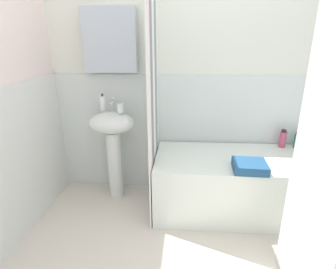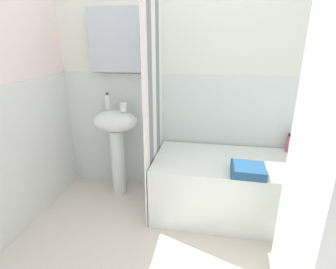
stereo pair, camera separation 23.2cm
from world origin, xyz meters
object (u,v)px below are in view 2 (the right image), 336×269
at_px(shampoo_bottle, 319,144).
at_px(bathtub, 242,188).
at_px(toothbrush_cup, 124,107).
at_px(body_wash_bottle, 290,143).
at_px(soap_dispenser, 108,102).
at_px(towel_folded, 248,170).
at_px(sink, 116,134).
at_px(lotion_bottle, 305,146).

bearing_deg(shampoo_bottle, bathtub, -157.53).
height_order(toothbrush_cup, body_wash_bottle, toothbrush_cup).
xyz_separation_m(soap_dispenser, towel_folded, (1.30, -0.47, -0.39)).
height_order(soap_dispenser, bathtub, soap_dispenser).
xyz_separation_m(toothbrush_cup, shampoo_bottle, (1.79, 0.13, -0.29)).
relative_size(soap_dispenser, toothbrush_cup, 1.96).
xyz_separation_m(soap_dispenser, bathtub, (1.30, -0.23, -0.68)).
distance_m(sink, lotion_bottle, 1.77).
bearing_deg(shampoo_bottle, lotion_bottle, -173.11).
relative_size(toothbrush_cup, towel_folded, 0.32).
xyz_separation_m(toothbrush_cup, towel_folded, (1.12, -0.40, -0.36)).
relative_size(shampoo_bottle, lotion_bottle, 1.32).
bearing_deg(toothbrush_cup, lotion_bottle, 3.82).
relative_size(bathtub, shampoo_bottle, 7.57).
bearing_deg(soap_dispenser, sink, -36.59).
height_order(bathtub, towel_folded, towel_folded).
bearing_deg(toothbrush_cup, soap_dispenser, 157.78).
bearing_deg(bathtub, body_wash_bottle, 33.26).
relative_size(soap_dispenser, bathtub, 0.10).
bearing_deg(soap_dispenser, lotion_bottle, 1.13).
distance_m(bathtub, body_wash_bottle, 0.61).
height_order(sink, lotion_bottle, sink).
bearing_deg(towel_folded, lotion_bottle, 42.37).
xyz_separation_m(sink, shampoo_bottle, (1.88, 0.12, -0.02)).
xyz_separation_m(bathtub, towel_folded, (0.00, -0.24, 0.30)).
relative_size(soap_dispenser, body_wash_bottle, 0.92).
relative_size(sink, shampoo_bottle, 4.28).
xyz_separation_m(body_wash_bottle, towel_folded, (-0.42, -0.52, -0.05)).
xyz_separation_m(soap_dispenser, toothbrush_cup, (0.18, -0.08, -0.03)).
bearing_deg(sink, shampoo_bottle, 3.62).
bearing_deg(towel_folded, toothbrush_cup, 160.50).
bearing_deg(toothbrush_cup, towel_folded, -19.50).
bearing_deg(toothbrush_cup, shampoo_bottle, 4.02).
xyz_separation_m(lotion_bottle, towel_folded, (-0.56, -0.51, -0.04)).
distance_m(sink, bathtub, 1.28).
height_order(soap_dispenser, lotion_bottle, soap_dispenser).
relative_size(sink, lotion_bottle, 5.64).
height_order(body_wash_bottle, towel_folded, body_wash_bottle).
distance_m(shampoo_bottle, lotion_bottle, 0.12).
height_order(lotion_bottle, towel_folded, lotion_bottle).
bearing_deg(toothbrush_cup, sink, 175.72).
xyz_separation_m(sink, bathtub, (1.21, -0.16, -0.38)).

